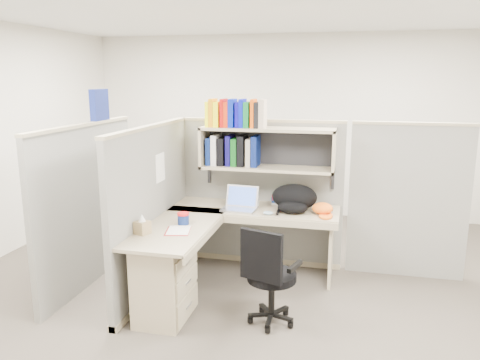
% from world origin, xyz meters
% --- Properties ---
extents(ground, '(6.00, 6.00, 0.00)m').
position_xyz_m(ground, '(0.00, 0.00, 0.00)').
color(ground, '#37312A').
rests_on(ground, ground).
extents(room_shell, '(6.00, 6.00, 6.00)m').
position_xyz_m(room_shell, '(0.00, 0.00, 1.62)').
color(room_shell, beige).
rests_on(room_shell, ground).
extents(cubicle, '(3.79, 1.84, 1.95)m').
position_xyz_m(cubicle, '(-0.37, 0.45, 0.91)').
color(cubicle, slate).
rests_on(cubicle, ground).
extents(desk, '(1.74, 1.75, 0.73)m').
position_xyz_m(desk, '(-0.41, -0.29, 0.44)').
color(desk, gray).
rests_on(desk, ground).
extents(laptop, '(0.37, 0.37, 0.25)m').
position_xyz_m(laptop, '(-0.14, 0.45, 0.85)').
color(laptop, '#B6B6BB').
rests_on(laptop, desk).
extents(backpack, '(0.53, 0.46, 0.27)m').
position_xyz_m(backpack, '(0.41, 0.53, 0.87)').
color(backpack, black).
rests_on(backpack, desk).
extents(orange_cap, '(0.28, 0.30, 0.11)m').
position_xyz_m(orange_cap, '(0.70, 0.51, 0.79)').
color(orange_cap, orange).
rests_on(orange_cap, desk).
extents(snack_canister, '(0.11, 0.11, 0.11)m').
position_xyz_m(snack_canister, '(-0.54, -0.13, 0.79)').
color(snack_canister, navy).
rests_on(snack_canister, desk).
extents(tissue_box, '(0.14, 0.14, 0.18)m').
position_xyz_m(tissue_box, '(-0.79, -0.47, 0.82)').
color(tissue_box, '#9D8559').
rests_on(tissue_box, desk).
extents(mouse, '(0.10, 0.07, 0.04)m').
position_xyz_m(mouse, '(0.18, 0.35, 0.75)').
color(mouse, '#7E9DB4').
rests_on(mouse, desk).
extents(paper_cup, '(0.08, 0.08, 0.11)m').
position_xyz_m(paper_cup, '(-0.02, 0.68, 0.78)').
color(paper_cup, silver).
rests_on(paper_cup, desk).
extents(book_stack, '(0.20, 0.24, 0.10)m').
position_xyz_m(book_stack, '(0.21, 0.84, 0.78)').
color(book_stack, gray).
rests_on(book_stack, desk).
extents(loose_paper, '(0.25, 0.29, 0.00)m').
position_xyz_m(loose_paper, '(-0.52, -0.31, 0.73)').
color(loose_paper, white).
rests_on(loose_paper, desk).
extents(task_chair, '(0.50, 0.47, 0.88)m').
position_xyz_m(task_chair, '(0.34, -0.46, 0.31)').
color(task_chair, black).
rests_on(task_chair, ground).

